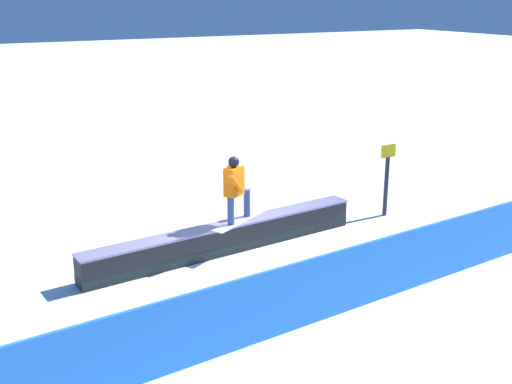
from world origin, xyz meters
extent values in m
plane|color=white|center=(0.00, 0.00, 0.00)|extent=(120.00, 120.00, 0.00)
cube|color=black|center=(0.00, 0.00, 0.28)|extent=(6.14, 0.97, 0.57)
cube|color=black|center=(0.00, 0.00, 0.14)|extent=(6.15, 0.98, 0.14)
cube|color=#8C83A3|center=(0.00, 0.00, 0.59)|extent=(6.15, 1.02, 0.04)
cube|color=silver|center=(-0.33, -0.03, 0.61)|extent=(1.50, 0.98, 0.01)
cylinder|color=#3E4984|center=(-0.07, 0.11, 0.91)|extent=(0.19, 0.19, 0.58)
cylinder|color=#3E4984|center=(-0.58, -0.17, 0.91)|extent=(0.19, 0.19, 0.58)
cube|color=orange|center=(-0.18, 0.05, 1.49)|extent=(0.47, 0.40, 0.58)
sphere|color=black|center=(-0.18, 0.05, 1.89)|extent=(0.22, 0.22, 0.22)
cylinder|color=orange|center=(-0.10, 0.28, 1.52)|extent=(0.43, 0.29, 0.46)
cylinder|color=orange|center=(-0.19, -0.14, 1.52)|extent=(0.13, 0.13, 0.55)
cube|color=#297BE4|center=(0.00, 3.28, 0.56)|extent=(10.66, 1.04, 1.13)
cylinder|color=#262628|center=(-4.30, -0.21, 0.71)|extent=(0.10, 0.10, 1.42)
cube|color=yellow|center=(-4.30, -0.21, 1.57)|extent=(0.40, 0.04, 0.30)
camera|label=1|loc=(5.25, 10.86, 5.06)|focal=44.82mm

